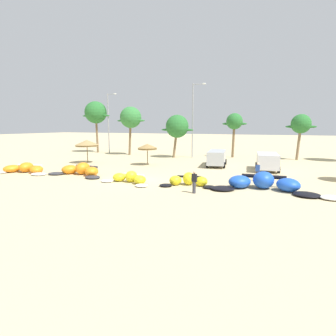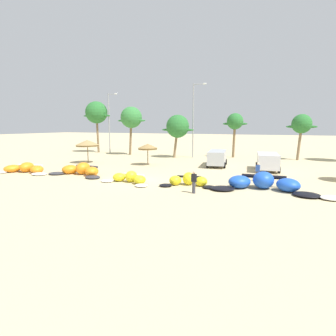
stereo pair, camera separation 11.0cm
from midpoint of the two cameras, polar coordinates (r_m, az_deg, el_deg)
The scene contains 19 objects.
ground_plane at distance 24.70m, azimuth -6.61°, elevation -2.62°, with size 260.00×260.00×0.00m, color #C6B284.
kite_far_left at distance 32.34m, azimuth -27.22°, elevation -0.14°, with size 6.56×3.76×1.03m.
kite_left at distance 28.73m, azimuth -17.33°, elevation -0.43°, with size 6.49×3.08×1.20m.
kite_left_of_center at distance 23.95m, azimuth -7.80°, elevation -2.09°, with size 4.99×2.60×0.98m.
kite_center at distance 22.62m, azimuth 4.30°, elevation -2.61°, with size 4.66×2.66×1.04m.
kite_right_of_center at distance 22.34m, azimuth 19.05°, elevation -2.92°, with size 8.00×3.84×1.33m.
beach_umbrella_near_van at distance 37.39m, azimuth -16.11°, elevation 4.92°, with size 3.03×3.03×2.99m.
beach_umbrella_middle at distance 34.11m, azimuth -4.10°, elevation 4.38°, with size 2.43×2.43×2.61m.
parked_van at distance 31.92m, azimuth 19.83°, elevation 1.47°, with size 2.77×5.00×1.84m.
parked_car_second at distance 33.93m, azimuth 10.15°, elevation 2.26°, with size 2.73×5.36×1.84m.
person_near_kites at distance 25.56m, azimuth 18.01°, elevation -0.75°, with size 0.36×0.24×1.62m.
person_by_umbrellas at distance 20.03m, azimuth 5.48°, elevation -2.89°, with size 0.36×0.24×1.62m.
palm_leftmost at distance 51.77m, azimuth -14.39°, elevation 10.90°, with size 5.82×3.88×9.04m.
palm_left at distance 46.22m, azimuth -7.47°, elevation 10.16°, with size 5.18×3.46×7.84m.
palm_left_of_gap at distance 41.84m, azimuth 2.05°, elevation 8.47°, with size 5.13×3.42×6.40m.
palm_center_left at distance 43.36m, azimuth 13.64°, elevation 9.10°, with size 3.64×2.43×6.65m.
palm_center_right at distance 43.10m, azimuth 25.77°, elevation 8.04°, with size 4.00×2.67×6.39m.
lamppost_west at distance 50.34m, azimuth -11.80°, elevation 9.56°, with size 1.88×0.24×10.31m.
lamppost_west_center at distance 42.33m, azimuth 5.45°, elevation 10.34°, with size 2.04×0.24×10.94m.
Camera 2 is at (12.16, -20.96, 4.84)m, focal length 29.75 mm.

